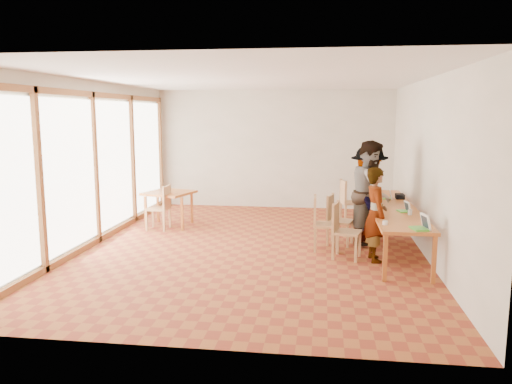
# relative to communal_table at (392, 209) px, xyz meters

# --- Properties ---
(ground) EXTENTS (8.00, 8.00, 0.00)m
(ground) POSITION_rel_communal_table_xyz_m (-2.50, -0.35, -0.70)
(ground) COLOR #9B4F25
(ground) RESTS_ON ground
(wall_back) EXTENTS (6.00, 0.10, 3.00)m
(wall_back) POSITION_rel_communal_table_xyz_m (-2.50, 3.65, 0.80)
(wall_back) COLOR beige
(wall_back) RESTS_ON ground
(wall_front) EXTENTS (6.00, 0.10, 3.00)m
(wall_front) POSITION_rel_communal_table_xyz_m (-2.50, -4.35, 0.80)
(wall_front) COLOR beige
(wall_front) RESTS_ON ground
(wall_right) EXTENTS (0.10, 8.00, 3.00)m
(wall_right) POSITION_rel_communal_table_xyz_m (0.50, -0.35, 0.80)
(wall_right) COLOR beige
(wall_right) RESTS_ON ground
(window_wall) EXTENTS (0.10, 8.00, 3.00)m
(window_wall) POSITION_rel_communal_table_xyz_m (-5.46, -0.35, 0.80)
(window_wall) COLOR white
(window_wall) RESTS_ON ground
(ceiling) EXTENTS (6.00, 8.00, 0.04)m
(ceiling) POSITION_rel_communal_table_xyz_m (-2.50, -0.35, 2.32)
(ceiling) COLOR white
(ceiling) RESTS_ON wall_back
(communal_table) EXTENTS (0.80, 4.00, 0.75)m
(communal_table) POSITION_rel_communal_table_xyz_m (0.00, 0.00, 0.00)
(communal_table) COLOR #AF5E26
(communal_table) RESTS_ON ground
(side_table) EXTENTS (0.90, 0.90, 0.75)m
(side_table) POSITION_rel_communal_table_xyz_m (-4.51, 1.14, -0.03)
(side_table) COLOR #AF5E26
(side_table) RESTS_ON ground
(chair_near) EXTENTS (0.53, 0.53, 0.50)m
(chair_near) POSITION_rel_communal_table_xyz_m (-0.93, -0.81, -0.13)
(chair_near) COLOR tan
(chair_near) RESTS_ON ground
(chair_mid) EXTENTS (0.46, 0.46, 0.51)m
(chair_mid) POSITION_rel_communal_table_xyz_m (-1.28, -0.36, -0.11)
(chair_mid) COLOR tan
(chair_mid) RESTS_ON ground
(chair_far) EXTENTS (0.53, 0.53, 0.49)m
(chair_far) POSITION_rel_communal_table_xyz_m (-1.01, 0.08, -0.14)
(chair_far) COLOR tan
(chair_far) RESTS_ON ground
(chair_empty) EXTENTS (0.54, 0.54, 0.51)m
(chair_empty) POSITION_rel_communal_table_xyz_m (-0.70, 1.94, -0.11)
(chair_empty) COLOR tan
(chair_empty) RESTS_ON ground
(chair_spare) EXTENTS (0.45, 0.45, 0.50)m
(chair_spare) POSITION_rel_communal_table_xyz_m (-4.55, 0.78, -0.13)
(chair_spare) COLOR tan
(chair_spare) RESTS_ON ground
(person_near) EXTENTS (0.46, 0.62, 1.55)m
(person_near) POSITION_rel_communal_table_xyz_m (-0.38, -0.89, 0.07)
(person_near) COLOR gray
(person_near) RESTS_ON ground
(person_mid) EXTENTS (0.91, 1.07, 1.92)m
(person_mid) POSITION_rel_communal_table_xyz_m (-0.36, 0.24, 0.26)
(person_mid) COLOR gray
(person_mid) RESTS_ON ground
(person_far) EXTENTS (0.72, 1.20, 1.82)m
(person_far) POSITION_rel_communal_table_xyz_m (-0.39, 0.43, 0.21)
(person_far) COLOR gray
(person_far) RESTS_ON ground
(laptop_near) EXTENTS (0.29, 0.31, 0.23)m
(laptop_near) POSITION_rel_communal_table_xyz_m (0.18, -1.79, 0.11)
(laptop_near) COLOR green
(laptop_near) RESTS_ON communal_table
(laptop_mid) EXTENTS (0.23, 0.24, 0.18)m
(laptop_mid) POSITION_rel_communal_table_xyz_m (0.15, -0.46, 0.10)
(laptop_mid) COLOR green
(laptop_mid) RESTS_ON communal_table
(laptop_far) EXTENTS (0.20, 0.23, 0.18)m
(laptop_far) POSITION_rel_communal_table_xyz_m (0.04, 0.84, 0.10)
(laptop_far) COLOR green
(laptop_far) RESTS_ON communal_table
(yellow_mug) EXTENTS (0.12, 0.12, 0.09)m
(yellow_mug) POSITION_rel_communal_table_xyz_m (-0.25, -0.36, 0.09)
(yellow_mug) COLOR yellow
(yellow_mug) RESTS_ON communal_table
(green_bottle) EXTENTS (0.07, 0.07, 0.28)m
(green_bottle) POSITION_rel_communal_table_xyz_m (-0.25, 0.53, 0.19)
(green_bottle) COLOR #166D1C
(green_bottle) RESTS_ON communal_table
(clear_glass) EXTENTS (0.07, 0.07, 0.09)m
(clear_glass) POSITION_rel_communal_table_xyz_m (0.19, -0.73, 0.09)
(clear_glass) COLOR silver
(clear_glass) RESTS_ON communal_table
(condiment_cup) EXTENTS (0.08, 0.08, 0.06)m
(condiment_cup) POSITION_rel_communal_table_xyz_m (-0.31, -1.54, 0.08)
(condiment_cup) COLOR white
(condiment_cup) RESTS_ON communal_table
(pink_phone) EXTENTS (0.05, 0.10, 0.01)m
(pink_phone) POSITION_rel_communal_table_xyz_m (-0.31, -0.06, 0.05)
(pink_phone) COLOR #E23D6D
(pink_phone) RESTS_ON communal_table
(black_pouch) EXTENTS (0.16, 0.26, 0.09)m
(black_pouch) POSITION_rel_communal_table_xyz_m (0.26, 0.90, 0.09)
(black_pouch) COLOR black
(black_pouch) RESTS_ON communal_table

